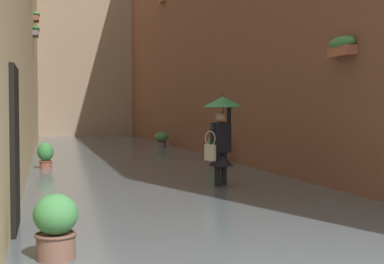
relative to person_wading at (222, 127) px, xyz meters
The scene contains 8 objects.
ground_plane 8.41m from the person_wading, 83.38° to the right, with size 73.97×73.97×0.00m, color gray.
flood_water 8.40m from the person_wading, 83.38° to the right, with size 6.52×35.59×0.15m, color #515B60.
building_facade_far 24.57m from the person_wading, 87.71° to the right, with size 9.32×1.80×13.49m, color gray.
person_wading is the anchor object (origin of this frame).
potted_plant_far_right 5.74m from the person_wading, 54.03° to the left, with size 0.45×0.45×0.81m.
potted_plant_near_left 4.89m from the person_wading, 106.57° to the right, with size 0.49×0.49×0.96m.
potted_plant_near_right 5.59m from the person_wading, 51.75° to the right, with size 0.42×0.42×0.84m.
potted_plant_mid_left 12.05m from the person_wading, 96.56° to the right, with size 0.60×0.60×0.79m.
Camera 1 is at (2.46, 3.43, 1.62)m, focal length 49.02 mm.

